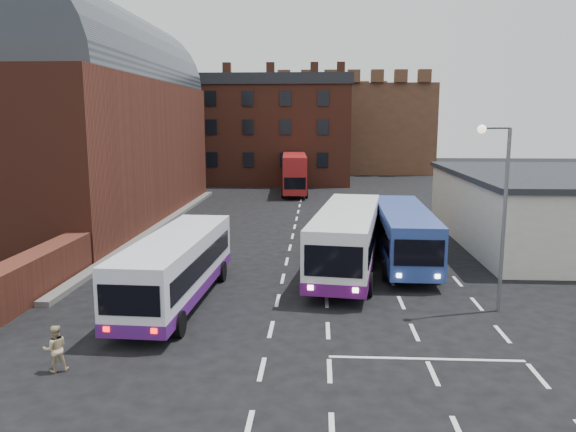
# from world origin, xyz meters

# --- Properties ---
(ground) EXTENTS (180.00, 180.00, 0.00)m
(ground) POSITION_xyz_m (0.00, 0.00, 0.00)
(ground) COLOR black
(railway_station) EXTENTS (12.00, 28.00, 16.00)m
(railway_station) POSITION_xyz_m (-15.50, 21.00, 7.64)
(railway_station) COLOR #602B1E
(railway_station) RESTS_ON ground
(forecourt_wall) EXTENTS (1.20, 10.00, 1.80)m
(forecourt_wall) POSITION_xyz_m (-10.20, 2.00, 0.90)
(forecourt_wall) COLOR #602B1E
(forecourt_wall) RESTS_ON ground
(cream_building) EXTENTS (10.40, 16.40, 4.25)m
(cream_building) POSITION_xyz_m (15.00, 14.00, 2.16)
(cream_building) COLOR beige
(cream_building) RESTS_ON ground
(brick_terrace) EXTENTS (22.00, 10.00, 11.00)m
(brick_terrace) POSITION_xyz_m (-6.00, 46.00, 5.50)
(brick_terrace) COLOR brown
(brick_terrace) RESTS_ON ground
(castle_keep) EXTENTS (22.00, 22.00, 12.00)m
(castle_keep) POSITION_xyz_m (6.00, 66.00, 6.00)
(castle_keep) COLOR brown
(castle_keep) RESTS_ON ground
(bus_white_outbound) EXTENTS (2.87, 10.11, 2.73)m
(bus_white_outbound) POSITION_xyz_m (-4.03, 1.96, 1.61)
(bus_white_outbound) COLOR white
(bus_white_outbound) RESTS_ON ground
(bus_white_inbound) EXTENTS (4.11, 11.50, 3.07)m
(bus_white_inbound) POSITION_xyz_m (3.00, 6.92, 1.81)
(bus_white_inbound) COLOR white
(bus_white_inbound) RESTS_ON ground
(bus_blue) EXTENTS (2.84, 10.42, 2.83)m
(bus_blue) POSITION_xyz_m (6.00, 8.78, 1.67)
(bus_blue) COLOR #2B4291
(bus_blue) RESTS_ON ground
(bus_red_double) EXTENTS (2.86, 9.86, 3.90)m
(bus_red_double) POSITION_xyz_m (-0.79, 35.70, 2.07)
(bus_red_double) COLOR #A31A1B
(bus_red_double) RESTS_ON ground
(street_lamp) EXTENTS (1.37, 0.67, 7.11)m
(street_lamp) POSITION_xyz_m (8.37, 1.53, 4.29)
(street_lamp) COLOR slate
(street_lamp) RESTS_ON ground
(pedestrian_red) EXTENTS (0.69, 0.50, 1.76)m
(pedestrian_red) POSITION_xyz_m (-5.16, -1.72, 0.88)
(pedestrian_red) COLOR #9D150E
(pedestrian_red) RESTS_ON ground
(pedestrian_beige) EXTENTS (0.85, 0.79, 1.40)m
(pedestrian_beige) POSITION_xyz_m (-6.01, -4.46, 0.70)
(pedestrian_beige) COLOR tan
(pedestrian_beige) RESTS_ON ground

